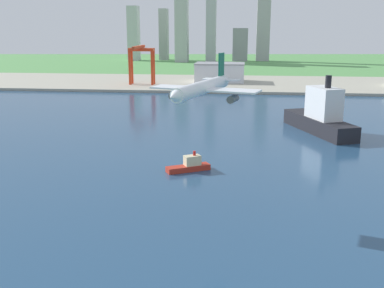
{
  "coord_description": "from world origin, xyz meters",
  "views": [
    {
      "loc": [
        -1.35,
        10.8,
        57.99
      ],
      "look_at": [
        -17.81,
        158.03,
        20.57
      ],
      "focal_mm": 43.71,
      "sensor_mm": 36.0,
      "label": 1
    }
  ],
  "objects_px": {
    "port_crane_red": "(141,56)",
    "cargo_ship": "(321,116)",
    "airplane_landing": "(202,88)",
    "warehouse_main": "(220,72)",
    "tugboat_small": "(190,165)"
  },
  "relations": [
    {
      "from": "port_crane_red",
      "to": "warehouse_main",
      "type": "height_order",
      "value": "port_crane_red"
    },
    {
      "from": "port_crane_red",
      "to": "airplane_landing",
      "type": "bearing_deg",
      "value": -74.29
    },
    {
      "from": "airplane_landing",
      "to": "tugboat_small",
      "type": "distance_m",
      "value": 57.57
    },
    {
      "from": "cargo_ship",
      "to": "tugboat_small",
      "type": "height_order",
      "value": "cargo_ship"
    },
    {
      "from": "tugboat_small",
      "to": "port_crane_red",
      "type": "relative_size",
      "value": 0.4
    },
    {
      "from": "airplane_landing",
      "to": "warehouse_main",
      "type": "height_order",
      "value": "airplane_landing"
    },
    {
      "from": "cargo_ship",
      "to": "warehouse_main",
      "type": "distance_m",
      "value": 233.47
    },
    {
      "from": "cargo_ship",
      "to": "port_crane_red",
      "type": "bearing_deg",
      "value": 127.08
    },
    {
      "from": "tugboat_small",
      "to": "warehouse_main",
      "type": "distance_m",
      "value": 302.08
    },
    {
      "from": "port_crane_red",
      "to": "warehouse_main",
      "type": "bearing_deg",
      "value": 24.88
    },
    {
      "from": "tugboat_small",
      "to": "port_crane_red",
      "type": "bearing_deg",
      "value": 106.37
    },
    {
      "from": "airplane_landing",
      "to": "cargo_ship",
      "type": "distance_m",
      "value": 136.89
    },
    {
      "from": "cargo_ship",
      "to": "warehouse_main",
      "type": "xyz_separation_m",
      "value": [
        -67.97,
        223.35,
        2.58
      ]
    },
    {
      "from": "airplane_landing",
      "to": "port_crane_red",
      "type": "height_order",
      "value": "airplane_landing"
    },
    {
      "from": "port_crane_red",
      "to": "cargo_ship",
      "type": "bearing_deg",
      "value": -52.92
    }
  ]
}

